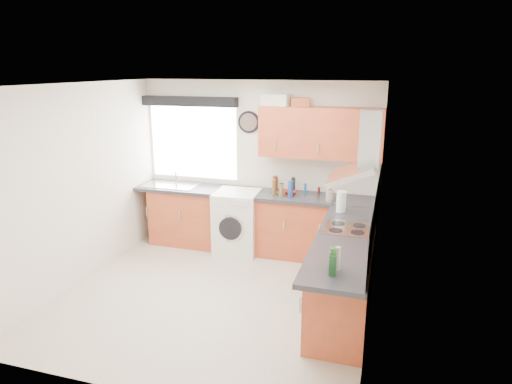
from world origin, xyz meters
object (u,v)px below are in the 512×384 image
(upper_cabinets, at_px, (321,133))
(washing_machine, at_px, (237,222))
(extractor_hood, at_px, (361,155))
(oven, at_px, (345,268))

(upper_cabinets, relative_size, washing_machine, 1.85)
(extractor_hood, relative_size, washing_machine, 0.85)
(oven, bearing_deg, upper_cabinets, 112.54)
(extractor_hood, bearing_deg, oven, 180.00)
(extractor_hood, distance_m, washing_machine, 2.49)
(oven, xyz_separation_m, extractor_hood, (0.10, -0.00, 1.34))
(washing_machine, bearing_deg, oven, -36.23)
(upper_cabinets, bearing_deg, extractor_hood, -63.87)
(oven, height_order, upper_cabinets, upper_cabinets)
(washing_machine, bearing_deg, extractor_hood, -34.77)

